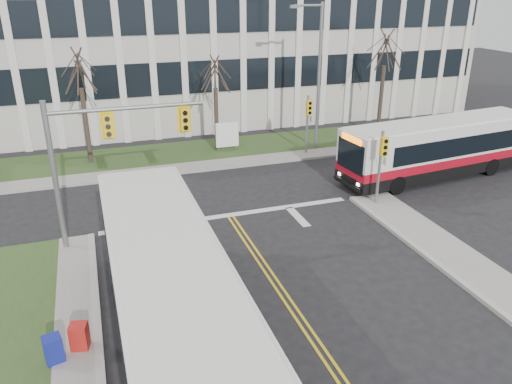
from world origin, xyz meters
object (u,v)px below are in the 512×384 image
object	(u,v)px
streetlight	(317,70)
bus_cross	(439,149)
newspaper_box_blue	(54,351)
directory_sign	(227,135)
newspaper_box_red	(80,338)
bus_main	(172,311)

from	to	relation	value
streetlight	bus_cross	xyz separation A→B (m)	(4.56, -6.70, -3.60)
newspaper_box_blue	bus_cross	bearing A→B (deg)	11.57
streetlight	directory_sign	distance (m)	6.96
directory_sign	newspaper_box_red	bearing A→B (deg)	-118.63
bus_main	streetlight	bearing A→B (deg)	54.09
streetlight	newspaper_box_blue	xyz separation A→B (m)	(-15.54, -16.08, -4.72)
bus_main	newspaper_box_blue	bearing A→B (deg)	161.89
directory_sign	streetlight	bearing A→B (deg)	-13.23
streetlight	newspaper_box_blue	distance (m)	22.86
newspaper_box_blue	newspaper_box_red	world-z (taller)	same
streetlight	newspaper_box_blue	bearing A→B (deg)	-134.01
directory_sign	newspaper_box_red	xyz separation A→B (m)	(-9.30, -17.03, -0.70)
streetlight	bus_main	xyz separation A→B (m)	(-12.23, -17.14, -3.40)
newspaper_box_red	newspaper_box_blue	bearing A→B (deg)	-140.12
bus_cross	newspaper_box_red	distance (m)	21.42
streetlight	newspaper_box_red	bearing A→B (deg)	-133.31
bus_cross	newspaper_box_blue	bearing A→B (deg)	-70.96
bus_cross	bus_main	bearing A→B (deg)	-64.12
bus_main	newspaper_box_blue	distance (m)	3.71
directory_sign	newspaper_box_blue	distance (m)	20.07
bus_main	newspaper_box_red	xyz separation A→B (m)	(-2.60, 1.40, -1.32)
bus_main	bus_cross	world-z (taller)	bus_main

